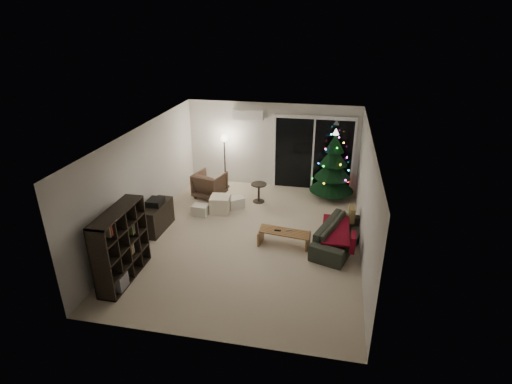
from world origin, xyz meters
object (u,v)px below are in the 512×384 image
sofa (340,235)px  bookshelf (112,244)px  media_cabinet (157,217)px  christmas_tree (333,164)px  coffee_table (284,238)px  armchair (210,185)px

sofa → bookshelf: bearing=134.1°
media_cabinet → christmas_tree: 4.91m
media_cabinet → sofa: bearing=3.5°
sofa → coffee_table: sofa is taller
bookshelf → armchair: bookshelf is taller
bookshelf → media_cabinet: size_ratio=1.39×
bookshelf → coffee_table: bearing=6.0°
bookshelf → coffee_table: (3.08, 1.81, -0.56)m
bookshelf → sofa: 4.78m
sofa → coffee_table: (-1.22, -0.23, -0.10)m
coffee_table → christmas_tree: christmas_tree is taller
armchair → sofa: 4.15m
media_cabinet → christmas_tree: christmas_tree is taller
coffee_table → christmas_tree: 3.10m
christmas_tree → armchair: bearing=-169.8°
bookshelf → sofa: size_ratio=0.78×
sofa → christmas_tree: bearing=24.4°
sofa → armchair: bearing=80.0°
bookshelf → armchair: size_ratio=1.85×
media_cabinet → armchair: 2.20m
bookshelf → sofa: bookshelf is taller
bookshelf → sofa: (4.30, 2.04, -0.46)m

